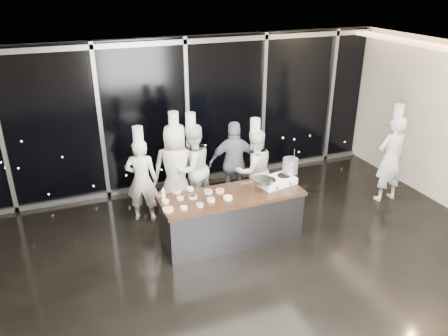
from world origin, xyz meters
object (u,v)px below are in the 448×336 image
object	(u,v)px
demo_counter	(232,217)
guest	(235,164)
chef_far_left	(142,179)
chef_side	(390,158)
chef_left	(176,168)
chef_center	(192,168)
stove	(276,181)
stock_pot	(290,166)
chef_right	(254,170)
frying_pan	(262,180)

from	to	relation	value
demo_counter	guest	distance (m)	1.43
chef_far_left	chef_side	size ratio (longest dim) A/B	0.91
chef_left	chef_center	xyz separation A→B (m)	(0.32, -0.03, -0.02)
chef_left	stove	bearing A→B (deg)	163.45
stock_pot	chef_side	size ratio (longest dim) A/B	0.13
stock_pot	chef_right	distance (m)	0.90
guest	chef_side	world-z (taller)	chef_side
stock_pot	frying_pan	bearing A→B (deg)	-165.79
stock_pot	chef_center	bearing A→B (deg)	141.40
stock_pot	chef_right	size ratio (longest dim) A/B	0.14
chef_left	chef_center	world-z (taller)	chef_left
frying_pan	chef_center	xyz separation A→B (m)	(-0.85, 1.34, -0.18)
chef_center	guest	xyz separation A→B (m)	(0.86, -0.08, -0.02)
stock_pot	guest	xyz separation A→B (m)	(-0.62, 1.10, -0.30)
demo_counter	guest	bearing A→B (deg)	65.13
chef_left	frying_pan	bearing A→B (deg)	154.70
chef_far_left	demo_counter	bearing A→B (deg)	156.23
stove	guest	distance (m)	1.22
chef_right	chef_side	bearing A→B (deg)	161.91
chef_center	demo_counter	bearing A→B (deg)	78.67
demo_counter	chef_center	distance (m)	1.42
chef_center	chef_right	distance (m)	1.20
demo_counter	stock_pot	xyz separation A→B (m)	(1.19, 0.14, 0.72)
stove	stock_pot	xyz separation A→B (m)	(0.31, 0.08, 0.21)
stock_pot	chef_center	world-z (taller)	chef_center
chef_center	frying_pan	bearing A→B (deg)	98.58
frying_pan	chef_center	world-z (taller)	chef_center
chef_center	stock_pot	bearing A→B (deg)	117.79
chef_center	chef_left	bearing A→B (deg)	-28.30
chef_far_left	chef_right	size ratio (longest dim) A/B	0.99
stock_pot	chef_far_left	xyz separation A→B (m)	(-2.48, 1.13, -0.34)
stove	chef_side	size ratio (longest dim) A/B	0.35
chef_side	guest	bearing A→B (deg)	-20.93
stove	chef_left	xyz separation A→B (m)	(-1.49, 1.29, -0.05)
chef_left	guest	world-z (taller)	chef_left
frying_pan	chef_far_left	distance (m)	2.27
chef_right	chef_side	world-z (taller)	chef_side
chef_far_left	guest	world-z (taller)	chef_far_left
frying_pan	chef_side	xyz separation A→B (m)	(3.00, 0.24, -0.14)
frying_pan	chef_right	world-z (taller)	chef_right
chef_far_left	chef_center	xyz separation A→B (m)	(1.00, 0.05, 0.05)
chef_right	chef_side	xyz separation A→B (m)	(2.72, -0.68, 0.09)
stove	stock_pot	distance (m)	0.38
frying_pan	stock_pot	bearing A→B (deg)	3.08
guest	chef_side	distance (m)	3.16
guest	stock_pot	bearing A→B (deg)	138.27
chef_right	chef_far_left	bearing A→B (deg)	-14.02
demo_counter	chef_left	xyz separation A→B (m)	(-0.61, 1.35, 0.46)
stove	chef_side	world-z (taller)	chef_side
chef_far_left	chef_right	distance (m)	2.16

